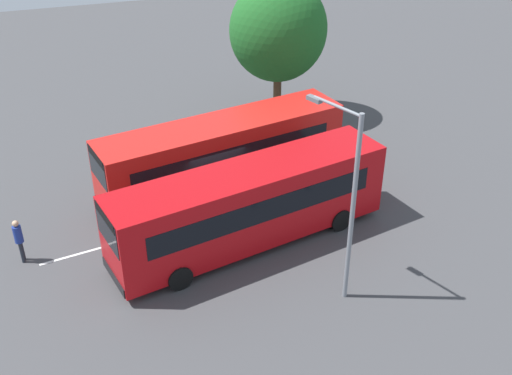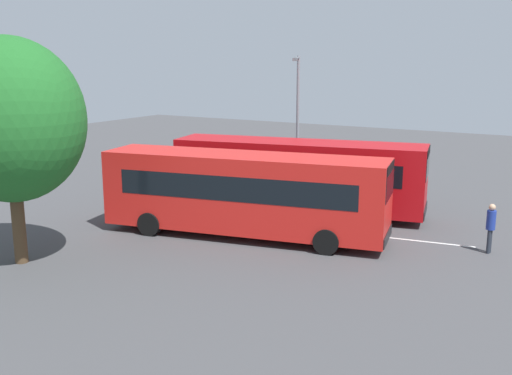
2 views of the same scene
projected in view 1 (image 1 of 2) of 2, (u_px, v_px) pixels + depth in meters
ground_plane at (224, 213)px, 26.03m from camera, size 72.94×72.94×0.00m
bus_far_left at (223, 153)px, 26.93m from camera, size 11.38×4.47×3.26m
bus_center_left at (249, 204)px, 23.36m from camera, size 11.38×4.57×3.26m
pedestrian at (19, 237)px, 22.70m from camera, size 0.35×0.35×1.82m
street_lamp at (348, 195)px, 19.61m from camera, size 0.98×2.20×6.98m
depot_tree at (278, 30)px, 31.97m from camera, size 5.19×4.67×7.62m
lane_stripe_outer_left at (224, 213)px, 26.03m from camera, size 15.16×2.29×0.01m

